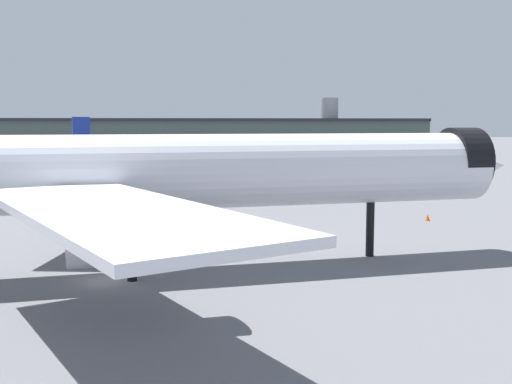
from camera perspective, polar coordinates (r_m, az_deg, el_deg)
name	(u,v)px	position (r m, az deg, el deg)	size (l,w,h in m)	color
ground	(106,281)	(45.16, -14.04, -8.15)	(900.00, 900.00, 0.00)	slate
airliner_near_gate	(158,174)	(46.64, -9.24, 1.69)	(61.23, 55.10, 16.85)	white
airliner_far_taxiway	(18,147)	(153.33, -21.63, 3.97)	(38.24, 34.04, 12.95)	silver
terminal_building	(171,134)	(267.04, -8.08, 5.51)	(230.95, 37.47, 22.71)	#475651
traffic_cone_wingtip	(427,217)	(72.89, 15.94, -2.33)	(0.62, 0.62, 0.78)	#F2600C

